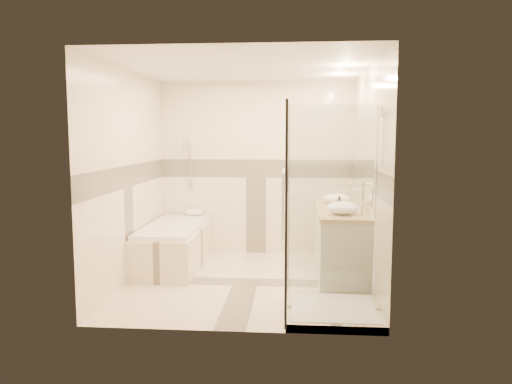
# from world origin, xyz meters

# --- Properties ---
(room) EXTENTS (2.82, 3.02, 2.52)m
(room) POSITION_xyz_m (0.06, 0.01, 1.26)
(room) COLOR beige
(room) RESTS_ON ground
(bathtub) EXTENTS (0.75, 1.70, 0.56)m
(bathtub) POSITION_xyz_m (-1.02, 0.65, 0.31)
(bathtub) COLOR beige
(bathtub) RESTS_ON ground
(vanity) EXTENTS (0.58, 1.62, 0.85)m
(vanity) POSITION_xyz_m (1.12, 0.30, 0.43)
(vanity) COLOR silver
(vanity) RESTS_ON ground
(shower_enclosure) EXTENTS (0.96, 0.93, 2.04)m
(shower_enclosure) POSITION_xyz_m (0.83, -0.97, 0.51)
(shower_enclosure) COLOR beige
(shower_enclosure) RESTS_ON ground
(vessel_sink_near) EXTENTS (0.35, 0.35, 0.14)m
(vessel_sink_near) POSITION_xyz_m (1.10, 0.72, 0.92)
(vessel_sink_near) COLOR white
(vessel_sink_near) RESTS_ON vanity
(vessel_sink_far) EXTENTS (0.36, 0.36, 0.15)m
(vessel_sink_far) POSITION_xyz_m (1.10, -0.12, 0.92)
(vessel_sink_far) COLOR white
(vessel_sink_far) RESTS_ON vanity
(faucet_near) EXTENTS (0.12, 0.03, 0.28)m
(faucet_near) POSITION_xyz_m (1.32, 0.72, 1.01)
(faucet_near) COLOR silver
(faucet_near) RESTS_ON vanity
(faucet_far) EXTENTS (0.12, 0.03, 0.29)m
(faucet_far) POSITION_xyz_m (1.32, -0.12, 1.02)
(faucet_far) COLOR silver
(faucet_far) RESTS_ON vanity
(amenity_bottle_a) EXTENTS (0.08, 0.08, 0.15)m
(amenity_bottle_a) POSITION_xyz_m (1.10, 0.29, 0.93)
(amenity_bottle_a) COLOR black
(amenity_bottle_a) RESTS_ON vanity
(amenity_bottle_b) EXTENTS (0.14, 0.14, 0.16)m
(amenity_bottle_b) POSITION_xyz_m (1.10, 0.26, 0.93)
(amenity_bottle_b) COLOR black
(amenity_bottle_b) RESTS_ON vanity
(folded_towels) EXTENTS (0.18, 0.25, 0.07)m
(folded_towels) POSITION_xyz_m (1.10, 1.01, 0.89)
(folded_towels) COLOR white
(folded_towels) RESTS_ON vanity
(rolled_towel) EXTENTS (0.21, 0.10, 0.10)m
(rolled_towel) POSITION_xyz_m (-0.89, 1.40, 0.61)
(rolled_towel) COLOR white
(rolled_towel) RESTS_ON bathtub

